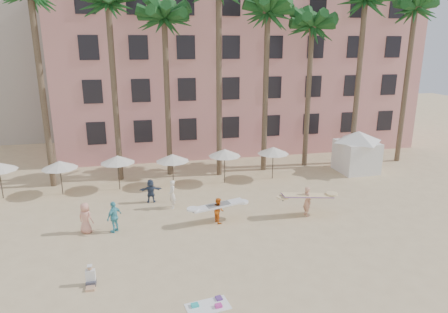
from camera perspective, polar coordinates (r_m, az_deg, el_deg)
name	(u,v)px	position (r m, az deg, el deg)	size (l,w,h in m)	color
ground	(218,272)	(19.85, -0.85, -16.22)	(120.00, 120.00, 0.00)	#D1B789
pink_hotel	(234,68)	(43.79, 1.48, 12.55)	(35.00, 14.00, 16.00)	#DC9186
palm_row	(185,9)	(31.81, -5.64, 20.18)	(44.40, 5.40, 16.30)	brown
umbrella_row	(145,158)	(30.14, -11.17, -0.25)	(22.50, 2.70, 2.73)	#332B23
cabana	(357,148)	(35.40, 18.49, 1.19)	(4.65, 4.65, 3.50)	white
beach_towel	(209,305)	(17.75, -2.19, -20.46)	(1.93, 1.27, 0.14)	white
carrier_yellow	(307,200)	(25.79, 11.82, -6.04)	(3.28, 0.82, 1.92)	tan
carrier_white	(218,209)	(24.41, -0.82, -7.50)	(3.26, 1.21, 1.56)	orange
beachgoers	(131,204)	(25.71, -13.19, -6.61)	(5.99, 4.92, 1.91)	#35435D
seated_man	(91,279)	(19.72, -18.52, -16.23)	(0.43, 0.75, 0.97)	#3F3F4C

